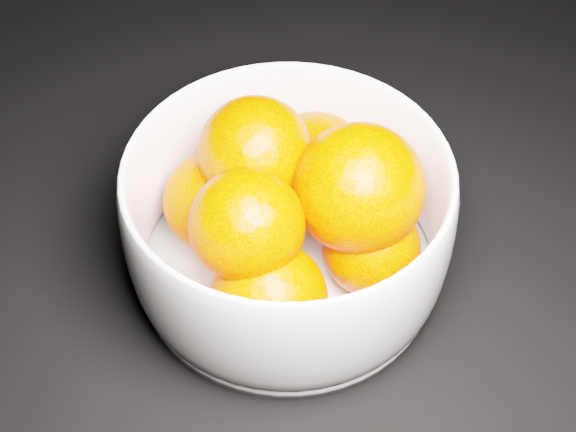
{
  "coord_description": "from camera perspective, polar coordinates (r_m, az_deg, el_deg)",
  "views": [
    {
      "loc": [
        -0.28,
        -0.64,
        0.5
      ],
      "look_at": [
        -0.25,
        -0.25,
        0.07
      ],
      "focal_mm": 50.0,
      "sensor_mm": 36.0,
      "label": 1
    }
  ],
  "objects": [
    {
      "name": "bowl",
      "position": [
        0.59,
        -0.0,
        -0.38
      ],
      "size": [
        0.24,
        0.24,
        0.12
      ],
      "rotation": [
        0.0,
        0.0,
        -0.22
      ],
      "color": "silver",
      "rests_on": "ground"
    },
    {
      "name": "ground",
      "position": [
        0.86,
        15.85,
        10.53
      ],
      "size": [
        3.0,
        3.0,
        0.0
      ],
      "primitive_type": "cube",
      "color": "black",
      "rests_on": "ground"
    },
    {
      "name": "orange_pile",
      "position": [
        0.58,
        0.39,
        0.77
      ],
      "size": [
        0.19,
        0.21,
        0.14
      ],
      "color": "#FF4301",
      "rests_on": "bowl"
    }
  ]
}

